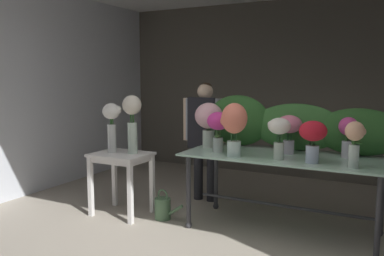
% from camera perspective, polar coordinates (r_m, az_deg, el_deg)
% --- Properties ---
extents(ground_plane, '(8.80, 8.80, 0.00)m').
position_cam_1_polar(ground_plane, '(4.94, 8.00, -11.63)').
color(ground_plane, '#9E9384').
extents(wall_back, '(5.89, 0.12, 2.80)m').
position_cam_1_polar(wall_back, '(6.60, 14.07, 5.35)').
color(wall_back, '#5B564C').
rests_on(wall_back, ground).
extents(wall_left, '(0.12, 4.12, 2.80)m').
position_cam_1_polar(wall_left, '(6.30, -17.98, 5.14)').
color(wall_left, silver).
rests_on(wall_left, ground).
extents(display_table_glass, '(2.02, 0.91, 0.81)m').
position_cam_1_polar(display_table_glass, '(4.19, 12.92, -5.36)').
color(display_table_glass, '#ABD6BE').
rests_on(display_table_glass, ground).
extents(side_table_white, '(0.64, 0.51, 0.72)m').
position_cam_1_polar(side_table_white, '(4.70, -10.04, -4.92)').
color(side_table_white, white).
rests_on(side_table_white, ground).
extents(florist, '(0.62, 0.24, 1.52)m').
position_cam_1_polar(florist, '(5.11, 1.83, -0.09)').
color(florist, '#232328').
rests_on(florist, ground).
extents(foliage_backdrop, '(2.11, 0.28, 0.58)m').
position_cam_1_polar(foliage_backdrop, '(4.45, 14.39, 0.25)').
color(foliage_backdrop, '#2D6028').
rests_on(foliage_backdrop, display_table_glass).
extents(vase_ivory_stock, '(0.22, 0.21, 0.40)m').
position_cam_1_polar(vase_ivory_stock, '(3.89, 12.28, -0.59)').
color(vase_ivory_stock, silver).
rests_on(vase_ivory_stock, display_table_glass).
extents(vase_crimson_anemones, '(0.25, 0.25, 0.39)m').
position_cam_1_polar(vase_crimson_anemones, '(3.82, 16.82, -1.08)').
color(vase_crimson_anemones, silver).
rests_on(vase_crimson_anemones, display_table_glass).
extents(vase_magenta_snapdragons, '(0.23, 0.23, 0.42)m').
position_cam_1_polar(vase_magenta_snapdragons, '(4.20, 3.75, 0.33)').
color(vase_magenta_snapdragons, silver).
rests_on(vase_magenta_snapdragons, display_table_glass).
extents(vase_peach_roses, '(0.17, 0.16, 0.41)m').
position_cam_1_polar(vase_peach_roses, '(3.73, 22.19, -1.58)').
color(vase_peach_roses, silver).
rests_on(vase_peach_roses, display_table_glass).
extents(vase_blush_peonies, '(0.31, 0.31, 0.50)m').
position_cam_1_polar(vase_blush_peonies, '(4.47, 2.40, 1.22)').
color(vase_blush_peonies, silver).
rests_on(vase_blush_peonies, display_table_glass).
extents(vase_rosy_ranunculus, '(0.26, 0.26, 0.40)m').
position_cam_1_polar(vase_rosy_ranunculus, '(4.21, 13.70, 0.01)').
color(vase_rosy_ranunculus, silver).
rests_on(vase_rosy_ranunculus, display_table_glass).
extents(vase_coral_carnations, '(0.28, 0.26, 0.53)m').
position_cam_1_polar(vase_coral_carnations, '(3.97, 5.97, 0.63)').
color(vase_coral_carnations, silver).
rests_on(vase_coral_carnations, display_table_glass).
extents(vase_fuchsia_dahlias, '(0.19, 0.18, 0.40)m').
position_cam_1_polar(vase_fuchsia_dahlias, '(4.19, 21.36, -0.68)').
color(vase_fuchsia_dahlias, silver).
rests_on(vase_fuchsia_dahlias, display_table_glass).
extents(vase_white_roses_tall, '(0.23, 0.20, 0.57)m').
position_cam_1_polar(vase_white_roses_tall, '(4.71, -11.36, 0.92)').
color(vase_white_roses_tall, silver).
rests_on(vase_white_roses_tall, side_table_white).
extents(vase_cream_lisianthus_tall, '(0.22, 0.22, 0.67)m').
position_cam_1_polar(vase_cream_lisianthus_tall, '(4.59, -8.53, 1.50)').
color(vase_cream_lisianthus_tall, silver).
rests_on(vase_cream_lisianthus_tall, side_table_white).
extents(watering_can, '(0.35, 0.18, 0.34)m').
position_cam_1_polar(watering_can, '(4.61, -4.14, -11.31)').
color(watering_can, '#4C704C').
rests_on(watering_can, ground).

